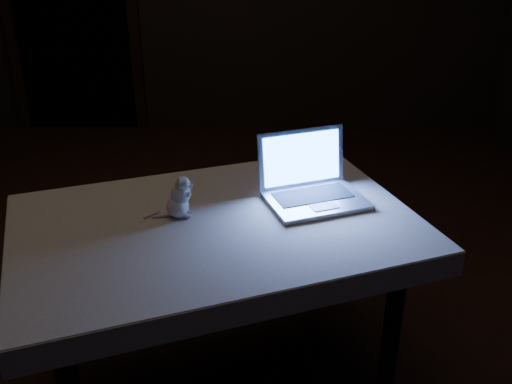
# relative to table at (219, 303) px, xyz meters

# --- Properties ---
(floor) EXTENTS (5.00, 5.00, 0.00)m
(floor) POSITION_rel_table_xyz_m (-0.25, 0.39, -0.34)
(floor) COLOR black
(floor) RESTS_ON ground
(table) EXTENTS (1.45, 1.19, 0.67)m
(table) POSITION_rel_table_xyz_m (0.00, 0.00, 0.00)
(table) COLOR black
(table) RESTS_ON floor
(tablecloth) EXTENTS (1.61, 1.45, 0.09)m
(tablecloth) POSITION_rel_table_xyz_m (0.05, 0.04, 0.30)
(tablecloth) COLOR beige
(tablecloth) RESTS_ON table
(laptop) EXTENTS (0.42, 0.40, 0.23)m
(laptop) POSITION_rel_table_xyz_m (0.35, 0.14, 0.46)
(laptop) COLOR #ADADB3
(laptop) RESTS_ON tablecloth
(plush_mouse) EXTENTS (0.16, 0.16, 0.15)m
(plush_mouse) POSITION_rel_table_xyz_m (-0.13, 0.03, 0.42)
(plush_mouse) COLOR silver
(plush_mouse) RESTS_ON tablecloth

